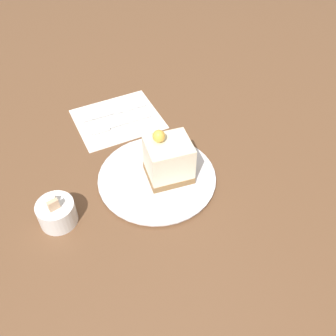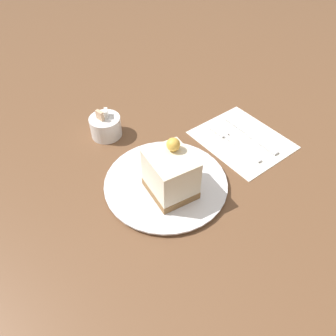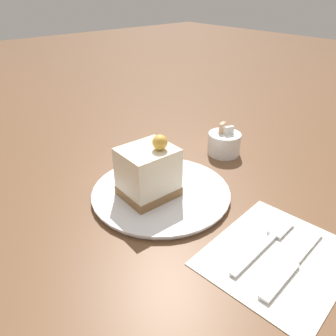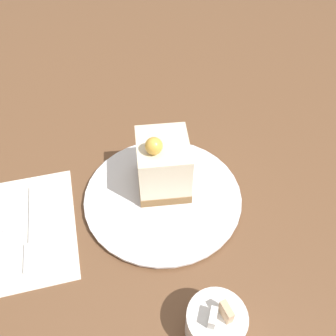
# 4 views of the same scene
# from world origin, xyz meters

# --- Properties ---
(ground_plane) EXTENTS (4.00, 4.00, 0.00)m
(ground_plane) POSITION_xyz_m (0.00, 0.00, 0.00)
(ground_plane) COLOR brown
(plate) EXTENTS (0.25, 0.25, 0.01)m
(plate) POSITION_xyz_m (-0.01, 0.02, 0.01)
(plate) COLOR white
(plate) RESTS_ON ground_plane
(cake_slice) EXTENTS (0.08, 0.09, 0.11)m
(cake_slice) POSITION_xyz_m (-0.01, 0.00, 0.06)
(cake_slice) COLOR olive
(cake_slice) RESTS_ON plate
(napkin) EXTENTS (0.19, 0.22, 0.00)m
(napkin) POSITION_xyz_m (0.21, 0.05, 0.00)
(napkin) COLOR white
(napkin) RESTS_ON ground_plane
(fork) EXTENTS (0.03, 0.15, 0.00)m
(fork) POSITION_xyz_m (0.19, 0.06, 0.00)
(fork) COLOR silver
(fork) RESTS_ON napkin
(sugar_bowl) EXTENTS (0.07, 0.07, 0.07)m
(sugar_bowl) POSITION_xyz_m (-0.05, 0.24, 0.03)
(sugar_bowl) COLOR white
(sugar_bowl) RESTS_ON ground_plane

